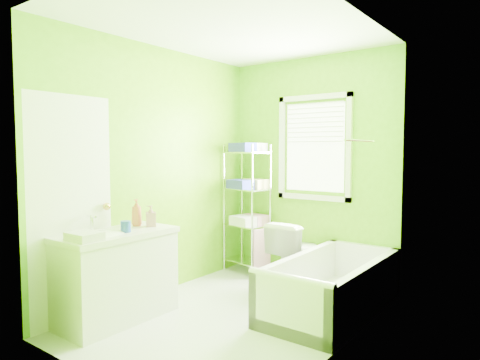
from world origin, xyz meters
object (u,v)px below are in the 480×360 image
Objects in this scene: toilet at (296,253)px; wire_shelf_unit at (249,194)px; vanity at (116,273)px; bathtub at (331,294)px.

toilet is 0.46× the size of wire_shelf_unit.
toilet is 0.69× the size of vanity.
wire_shelf_unit is (-1.37, 0.58, 0.81)m from bathtub.
bathtub is 1.99m from vanity.
vanity reaches higher than toilet.
toilet is 0.95m from wire_shelf_unit.
wire_shelf_unit is at bearing 87.47° from vanity.
bathtub is at bearing -22.89° from wire_shelf_unit.
toilet reaches higher than bathtub.
bathtub is 0.85m from toilet.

